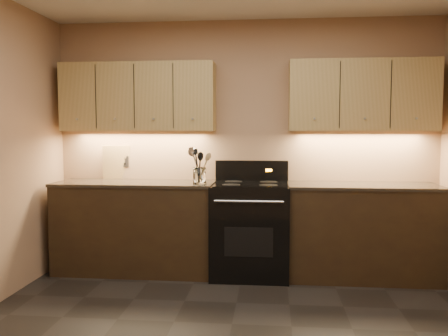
# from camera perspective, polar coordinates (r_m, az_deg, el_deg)

# --- Properties ---
(wall_back) EXTENTS (4.00, 0.04, 2.60)m
(wall_back) POSITION_cam_1_polar(r_m,az_deg,el_deg) (5.02, 2.47, 2.77)
(wall_back) COLOR tan
(wall_back) RESTS_ON ground
(counter_left) EXTENTS (1.62, 0.62, 0.93)m
(counter_left) POSITION_cam_1_polar(r_m,az_deg,el_deg) (5.01, -10.53, -6.93)
(counter_left) COLOR black
(counter_left) RESTS_ON ground
(counter_right) EXTENTS (1.46, 0.62, 0.93)m
(counter_right) POSITION_cam_1_polar(r_m,az_deg,el_deg) (4.89, 16.27, -7.31)
(counter_right) COLOR black
(counter_right) RESTS_ON ground
(stove) EXTENTS (0.76, 0.68, 1.14)m
(stove) POSITION_cam_1_polar(r_m,az_deg,el_deg) (4.80, 3.18, -7.21)
(stove) COLOR black
(stove) RESTS_ON ground
(upper_cab_left) EXTENTS (1.60, 0.30, 0.70)m
(upper_cab_left) POSITION_cam_1_polar(r_m,az_deg,el_deg) (5.06, -10.28, 8.38)
(upper_cab_left) COLOR tan
(upper_cab_left) RESTS_ON wall_back
(upper_cab_right) EXTENTS (1.44, 0.30, 0.70)m
(upper_cab_right) POSITION_cam_1_polar(r_m,az_deg,el_deg) (4.95, 16.30, 8.35)
(upper_cab_right) COLOR tan
(upper_cab_right) RESTS_ON wall_back
(outlet_plate) EXTENTS (0.08, 0.01, 0.12)m
(outlet_plate) POSITION_cam_1_polar(r_m,az_deg,el_deg) (5.26, -11.84, 0.80)
(outlet_plate) COLOR #B2B5BA
(outlet_plate) RESTS_ON wall_back
(utensil_crock) EXTENTS (0.17, 0.17, 0.16)m
(utensil_crock) POSITION_cam_1_polar(r_m,az_deg,el_deg) (4.68, -2.97, -0.98)
(utensil_crock) COLOR white
(utensil_crock) RESTS_ON counter_left
(cutting_board) EXTENTS (0.29, 0.14, 0.36)m
(cutting_board) POSITION_cam_1_polar(r_m,az_deg,el_deg) (5.26, -12.83, 0.69)
(cutting_board) COLOR tan
(cutting_board) RESTS_ON counter_left
(wooden_spoon) EXTENTS (0.17, 0.07, 0.30)m
(wooden_spoon) POSITION_cam_1_polar(r_m,az_deg,el_deg) (4.67, -3.17, 0.14)
(wooden_spoon) COLOR tan
(wooden_spoon) RESTS_ON utensil_crock
(black_spoon) EXTENTS (0.09, 0.13, 0.31)m
(black_spoon) POSITION_cam_1_polar(r_m,az_deg,el_deg) (4.69, -3.08, 0.14)
(black_spoon) COLOR black
(black_spoon) RESTS_ON utensil_crock
(black_turner) EXTENTS (0.15, 0.15, 0.36)m
(black_turner) POSITION_cam_1_polar(r_m,az_deg,el_deg) (4.64, -2.97, 0.37)
(black_turner) COLOR black
(black_turner) RESTS_ON utensil_crock
(steel_spatula) EXTENTS (0.21, 0.12, 0.39)m
(steel_spatula) POSITION_cam_1_polar(r_m,az_deg,el_deg) (4.68, -2.68, 0.57)
(steel_spatula) COLOR silver
(steel_spatula) RESTS_ON utensil_crock
(steel_skimmer) EXTENTS (0.21, 0.14, 0.36)m
(steel_skimmer) POSITION_cam_1_polar(r_m,az_deg,el_deg) (4.65, -2.53, 0.39)
(steel_skimmer) COLOR silver
(steel_skimmer) RESTS_ON utensil_crock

